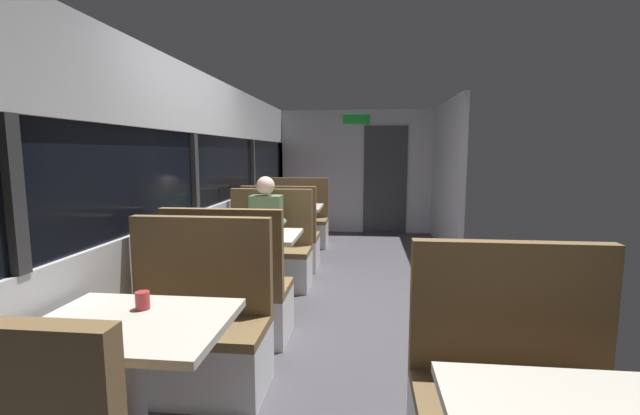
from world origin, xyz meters
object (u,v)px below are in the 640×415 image
object	(u,v)px
dining_table_near_window	(132,341)
bench_mid_window_facing_end	(230,300)
bench_far_window_facing_end	(282,244)
coffee_cup_primary	(143,300)
bench_near_window_facing_entry	(194,339)
coffee_cup_secondary	(262,231)
dining_table_far_window	(291,213)
bench_far_window_facing_entry	(298,226)
bench_mid_window_facing_entry	(269,258)
seated_passenger	(267,241)
bench_front_aisle_facing_entry	(517,414)
dining_table_mid_window	(252,244)

from	to	relation	value
dining_table_near_window	bench_mid_window_facing_end	distance (m)	1.47
bench_far_window_facing_end	coffee_cup_primary	world-z (taller)	bench_far_window_facing_end
bench_near_window_facing_entry	coffee_cup_secondary	bearing A→B (deg)	84.47
dining_table_far_window	bench_far_window_facing_entry	bearing A→B (deg)	90.00
bench_mid_window_facing_entry	dining_table_far_window	xyz separation A→B (m)	(0.00, 1.43, 0.31)
bench_near_window_facing_entry	coffee_cup_primary	world-z (taller)	bench_near_window_facing_entry
bench_near_window_facing_entry	coffee_cup_secondary	world-z (taller)	bench_near_window_facing_entry
bench_mid_window_facing_end	coffee_cup_primary	size ratio (longest dim) A/B	12.22
bench_mid_window_facing_entry	seated_passenger	distance (m)	0.22
dining_table_near_window	coffee_cup_secondary	bearing A→B (deg)	86.36
bench_near_window_facing_entry	bench_mid_window_facing_entry	size ratio (longest dim) A/B	1.00
bench_mid_window_facing_entry	coffee_cup_secondary	bearing A→B (deg)	-80.84
bench_front_aisle_facing_entry	bench_near_window_facing_entry	bearing A→B (deg)	161.47
bench_far_window_facing_end	seated_passenger	xyz separation A→B (m)	(0.00, -0.81, 0.21)
dining_table_far_window	bench_far_window_facing_end	bearing A→B (deg)	-90.00
bench_near_window_facing_entry	bench_mid_window_facing_entry	xyz separation A→B (m)	(0.00, 2.13, 0.00)
dining_table_near_window	bench_mid_window_facing_end	world-z (taller)	bench_mid_window_facing_end
bench_mid_window_facing_entry	bench_far_window_facing_end	bearing A→B (deg)	90.00
dining_table_near_window	bench_far_window_facing_entry	bearing A→B (deg)	90.00
dining_table_far_window	coffee_cup_secondary	bearing A→B (deg)	-86.69
dining_table_near_window	seated_passenger	size ratio (longest dim) A/B	0.71
bench_far_window_facing_end	dining_table_mid_window	bearing A→B (deg)	-90.00
bench_mid_window_facing_entry	bench_mid_window_facing_end	bearing A→B (deg)	-90.00
bench_far_window_facing_entry	seated_passenger	xyz separation A→B (m)	(0.00, -2.21, 0.21)
dining_table_near_window	coffee_cup_secondary	distance (m)	2.04
seated_passenger	coffee_cup_primary	world-z (taller)	seated_passenger
bench_far_window_facing_end	seated_passenger	world-z (taller)	seated_passenger
coffee_cup_secondary	seated_passenger	bearing A→B (deg)	100.06
bench_far_window_facing_end	bench_front_aisle_facing_entry	size ratio (longest dim) A/B	1.00
dining_table_mid_window	bench_far_window_facing_end	size ratio (longest dim) A/B	0.82
bench_mid_window_facing_end	bench_mid_window_facing_entry	size ratio (longest dim) A/B	1.00
dining_table_near_window	bench_far_window_facing_end	distance (m)	3.58
dining_table_far_window	dining_table_mid_window	bearing A→B (deg)	-90.00
bench_near_window_facing_entry	bench_mid_window_facing_end	bearing A→B (deg)	90.00
bench_mid_window_facing_entry	bench_far_window_facing_entry	size ratio (longest dim) A/B	1.00
dining_table_mid_window	bench_front_aisle_facing_entry	xyz separation A→B (m)	(1.79, -2.03, -0.31)
dining_table_near_window	coffee_cup_secondary	world-z (taller)	coffee_cup_secondary
bench_far_window_facing_entry	bench_front_aisle_facing_entry	xyz separation A→B (m)	(1.79, -4.87, 0.00)
bench_near_window_facing_entry	dining_table_far_window	xyz separation A→B (m)	(0.00, 3.57, 0.31)
bench_near_window_facing_entry	coffee_cup_secondary	xyz separation A→B (m)	(0.13, 1.33, 0.46)
dining_table_near_window	bench_mid_window_facing_entry	size ratio (longest dim) A/B	0.82
seated_passenger	coffee_cup_primary	bearing A→B (deg)	-90.43
bench_far_window_facing_end	bench_front_aisle_facing_entry	distance (m)	3.90
bench_mid_window_facing_end	bench_far_window_facing_end	world-z (taller)	same
bench_far_window_facing_entry	dining_table_mid_window	bearing A→B (deg)	-90.00
dining_table_mid_window	bench_far_window_facing_end	bearing A→B (deg)	90.00
bench_far_window_facing_entry	seated_passenger	bearing A→B (deg)	-90.00
dining_table_far_window	bench_front_aisle_facing_entry	world-z (taller)	bench_front_aisle_facing_entry
bench_mid_window_facing_entry	coffee_cup_secondary	distance (m)	0.93
bench_far_window_facing_end	bench_far_window_facing_entry	bearing A→B (deg)	90.00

